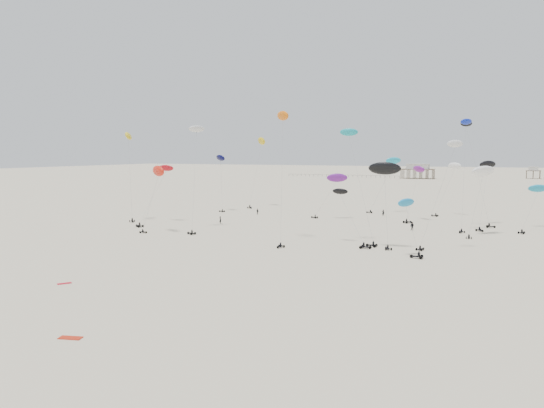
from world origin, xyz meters
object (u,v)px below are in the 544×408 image
at_px(rig_0, 282,139).
at_px(rig_9, 158,185).
at_px(pavilion_small, 533,173).
at_px(spectator_0, 220,224).
at_px(pavilion_main, 418,172).
at_px(rig_4, 486,178).

relative_size(rig_0, rig_9, 1.54).
bearing_deg(rig_0, pavilion_small, -91.81).
xyz_separation_m(rig_0, spectator_0, (-23.03, 15.75, -20.10)).
xyz_separation_m(pavilion_main, pavilion_small, (70.00, 30.00, -0.74)).
relative_size(rig_0, rig_4, 1.36).
height_order(pavilion_small, spectator_0, pavilion_small).
xyz_separation_m(pavilion_main, rig_4, (49.05, -223.93, 7.18)).
xyz_separation_m(pavilion_main, rig_9, (-25.41, -251.75, 5.16)).
bearing_deg(spectator_0, pavilion_small, -71.89).
bearing_deg(rig_9, spectator_0, -56.27).
xyz_separation_m(pavilion_main, spectator_0, (-10.37, -247.25, -4.22)).
bearing_deg(pavilion_main, rig_9, -95.76).
xyz_separation_m(rig_4, spectator_0, (-59.42, -23.32, -11.40)).
bearing_deg(rig_4, rig_0, 6.70).
bearing_deg(rig_9, pavilion_small, -1.61).
bearing_deg(pavilion_small, rig_9, -108.71).
relative_size(rig_4, rig_9, 1.13).
bearing_deg(spectator_0, rig_0, 179.91).
height_order(rig_9, spectator_0, rig_9).
distance_m(pavilion_main, spectator_0, 247.51).
relative_size(pavilion_small, spectator_0, 4.19).
xyz_separation_m(pavilion_small, rig_4, (-20.95, -253.93, 7.91)).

